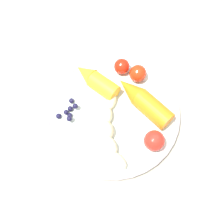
# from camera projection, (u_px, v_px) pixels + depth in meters

# --- Properties ---
(ground_plane) EXTENTS (6.00, 6.00, 0.00)m
(ground_plane) POSITION_uv_depth(u_px,v_px,m) (104.00, 169.00, 1.33)
(ground_plane) COLOR #3F3C39
(dining_table) EXTENTS (1.13, 0.90, 0.75)m
(dining_table) POSITION_uv_depth(u_px,v_px,m) (98.00, 108.00, 0.73)
(dining_table) COLOR #9D9888
(dining_table) RESTS_ON ground_plane
(plate) EXTENTS (0.29, 0.29, 0.02)m
(plate) POSITION_uv_depth(u_px,v_px,m) (112.00, 113.00, 0.62)
(plate) COLOR silver
(plate) RESTS_ON dining_table
(banana) EXTENTS (0.17, 0.07, 0.03)m
(banana) POSITION_uv_depth(u_px,v_px,m) (109.00, 130.00, 0.58)
(banana) COLOR beige
(banana) RESTS_ON plate
(carrot_orange) EXTENTS (0.12, 0.14, 0.04)m
(carrot_orange) POSITION_uv_depth(u_px,v_px,m) (143.00, 101.00, 0.60)
(carrot_orange) COLOR orange
(carrot_orange) RESTS_ON plate
(carrot_yellow) EXTENTS (0.09, 0.11, 0.04)m
(carrot_yellow) POSITION_uv_depth(u_px,v_px,m) (96.00, 80.00, 0.62)
(carrot_yellow) COLOR yellow
(carrot_yellow) RESTS_ON plate
(blueberry_pile) EXTENTS (0.06, 0.04, 0.02)m
(blueberry_pile) POSITION_uv_depth(u_px,v_px,m) (69.00, 111.00, 0.61)
(blueberry_pile) COLOR #191638
(blueberry_pile) RESTS_ON plate
(tomato_near) EXTENTS (0.04, 0.04, 0.04)m
(tomato_near) POSITION_uv_depth(u_px,v_px,m) (138.00, 73.00, 0.63)
(tomato_near) COLOR red
(tomato_near) RESTS_ON plate
(tomato_mid) EXTENTS (0.04, 0.04, 0.04)m
(tomato_mid) POSITION_uv_depth(u_px,v_px,m) (154.00, 141.00, 0.56)
(tomato_mid) COLOR red
(tomato_mid) RESTS_ON plate
(tomato_far) EXTENTS (0.04, 0.04, 0.04)m
(tomato_far) POSITION_uv_depth(u_px,v_px,m) (122.00, 67.00, 0.64)
(tomato_far) COLOR red
(tomato_far) RESTS_ON plate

